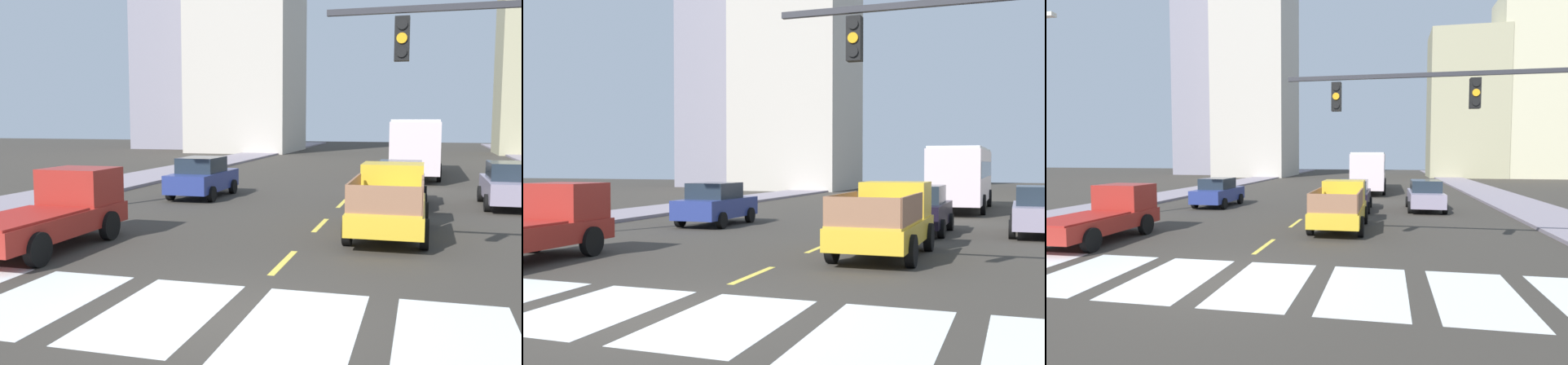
% 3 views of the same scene
% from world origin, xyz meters
% --- Properties ---
extents(ground_plane, '(160.00, 160.00, 0.00)m').
position_xyz_m(ground_plane, '(0.00, 0.00, 0.00)').
color(ground_plane, '#37332D').
extents(sidewalk_right, '(3.62, 110.00, 0.15)m').
position_xyz_m(sidewalk_right, '(12.07, 18.00, 0.07)').
color(sidewalk_right, gray).
rests_on(sidewalk_right, ground).
extents(sidewalk_left, '(3.62, 110.00, 0.15)m').
position_xyz_m(sidewalk_left, '(-12.07, 18.00, 0.07)').
color(sidewalk_left, gray).
rests_on(sidewalk_left, ground).
extents(crosswalk_stripe_2, '(1.89, 3.73, 0.01)m').
position_xyz_m(crosswalk_stripe_2, '(-3.66, 0.00, 0.00)').
color(crosswalk_stripe_2, silver).
rests_on(crosswalk_stripe_2, ground).
extents(crosswalk_stripe_3, '(1.89, 3.73, 0.01)m').
position_xyz_m(crosswalk_stripe_3, '(-1.22, 0.00, 0.00)').
color(crosswalk_stripe_3, silver).
rests_on(crosswalk_stripe_3, ground).
extents(crosswalk_stripe_4, '(1.89, 3.73, 0.01)m').
position_xyz_m(crosswalk_stripe_4, '(1.22, 0.00, 0.00)').
color(crosswalk_stripe_4, silver).
rests_on(crosswalk_stripe_4, ground).
extents(crosswalk_stripe_5, '(1.89, 3.73, 0.01)m').
position_xyz_m(crosswalk_stripe_5, '(3.66, 0.00, 0.00)').
color(crosswalk_stripe_5, silver).
rests_on(crosswalk_stripe_5, ground).
extents(crosswalk_stripe_6, '(1.89, 3.73, 0.01)m').
position_xyz_m(crosswalk_stripe_6, '(6.10, 0.00, 0.00)').
color(crosswalk_stripe_6, silver).
rests_on(crosswalk_stripe_6, ground).
extents(lane_dash_0, '(0.16, 2.40, 0.01)m').
position_xyz_m(lane_dash_0, '(0.00, 4.00, 0.00)').
color(lane_dash_0, yellow).
rests_on(lane_dash_0, ground).
extents(lane_dash_1, '(0.16, 2.40, 0.01)m').
position_xyz_m(lane_dash_1, '(0.00, 9.00, 0.00)').
color(lane_dash_1, yellow).
rests_on(lane_dash_1, ground).
extents(lane_dash_2, '(0.16, 2.40, 0.01)m').
position_xyz_m(lane_dash_2, '(0.00, 14.00, 0.00)').
color(lane_dash_2, yellow).
rests_on(lane_dash_2, ground).
extents(lane_dash_3, '(0.16, 2.40, 0.01)m').
position_xyz_m(lane_dash_3, '(0.00, 19.00, 0.00)').
color(lane_dash_3, yellow).
rests_on(lane_dash_3, ground).
extents(lane_dash_4, '(0.16, 2.40, 0.01)m').
position_xyz_m(lane_dash_4, '(0.00, 24.00, 0.00)').
color(lane_dash_4, yellow).
rests_on(lane_dash_4, ground).
extents(lane_dash_5, '(0.16, 2.40, 0.01)m').
position_xyz_m(lane_dash_5, '(0.00, 29.00, 0.00)').
color(lane_dash_5, yellow).
rests_on(lane_dash_5, ground).
extents(lane_dash_6, '(0.16, 2.40, 0.01)m').
position_xyz_m(lane_dash_6, '(0.00, 34.00, 0.00)').
color(lane_dash_6, yellow).
rests_on(lane_dash_6, ground).
extents(lane_dash_7, '(0.16, 2.40, 0.01)m').
position_xyz_m(lane_dash_7, '(0.00, 39.00, 0.00)').
color(lane_dash_7, yellow).
rests_on(lane_dash_7, ground).
extents(pickup_stakebed, '(2.18, 5.20, 1.96)m').
position_xyz_m(pickup_stakebed, '(2.17, 8.26, 0.94)').
color(pickup_stakebed, gold).
rests_on(pickup_stakebed, ground).
extents(pickup_dark, '(2.18, 5.20, 1.96)m').
position_xyz_m(pickup_dark, '(-6.20, 4.15, 0.92)').
color(pickup_dark, maroon).
rests_on(pickup_dark, ground).
extents(city_bus, '(2.72, 10.80, 3.32)m').
position_xyz_m(city_bus, '(2.63, 26.38, 1.95)').
color(city_bus, silver).
rests_on(city_bus, ground).
extents(sedan_near_left, '(2.02, 4.40, 1.72)m').
position_xyz_m(sedan_near_left, '(2.22, 14.03, 0.86)').
color(sedan_near_left, black).
rests_on(sedan_near_left, ground).
extents(sedan_near_right, '(2.02, 4.40, 1.72)m').
position_xyz_m(sedan_near_right, '(-6.04, 14.34, 0.86)').
color(sedan_near_right, navy).
rests_on(sedan_near_right, ground).
extents(sedan_mid, '(2.02, 4.40, 1.72)m').
position_xyz_m(sedan_mid, '(6.23, 14.65, 0.86)').
color(sedan_mid, gray).
rests_on(sedan_mid, ground).
extents(traffic_signal_gantry, '(9.80, 0.27, 6.00)m').
position_xyz_m(traffic_signal_gantry, '(7.68, 2.80, 4.23)').
color(traffic_signal_gantry, '#2D2D33').
rests_on(traffic_signal_gantry, ground).
extents(tower_tall_centre, '(8.21, 10.75, 48.23)m').
position_xyz_m(tower_tall_centre, '(-25.09, 56.51, 24.11)').
color(tower_tall_centre, gray).
rests_on(tower_tall_centre, ground).
extents(block_mid_left, '(10.53, 8.12, 24.46)m').
position_xyz_m(block_mid_left, '(24.04, 52.71, 12.23)').
color(block_mid_left, beige).
rests_on(block_mid_left, ground).
extents(block_mid_right, '(9.98, 7.07, 20.03)m').
position_xyz_m(block_mid_right, '(14.70, 52.02, 10.01)').
color(block_mid_right, tan).
rests_on(block_mid_right, ground).
extents(block_low_left, '(10.18, 11.35, 34.72)m').
position_xyz_m(block_low_left, '(-14.97, 50.51, 17.36)').
color(block_low_left, beige).
rests_on(block_low_left, ground).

